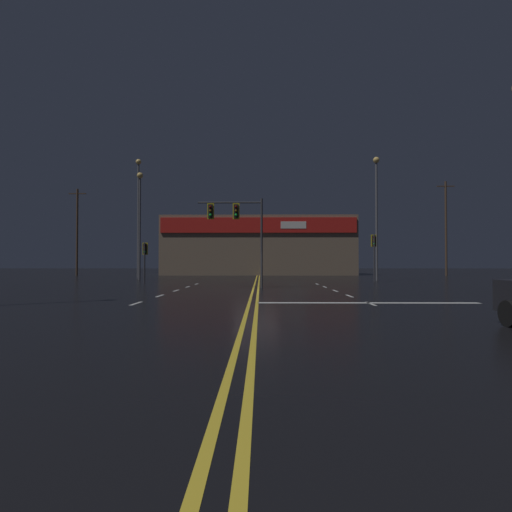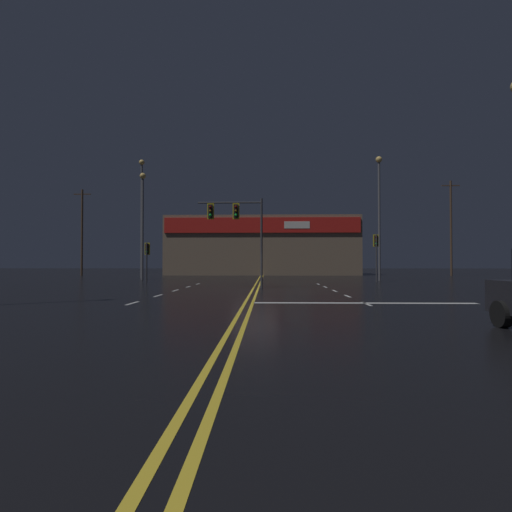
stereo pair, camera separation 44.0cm
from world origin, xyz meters
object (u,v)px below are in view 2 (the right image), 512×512
at_px(traffic_signal_corner_northwest, 147,253).
at_px(streetlight_near_right, 379,203).
at_px(streetlight_far_left, 143,212).
at_px(traffic_signal_corner_northeast, 376,247).
at_px(streetlight_near_left, 142,205).
at_px(traffic_signal_median, 236,220).

bearing_deg(traffic_signal_corner_northwest, streetlight_near_right, 9.57).
bearing_deg(traffic_signal_corner_northwest, streetlight_far_left, 111.66).
height_order(traffic_signal_corner_northeast, streetlight_far_left, streetlight_far_left).
relative_size(streetlight_near_left, streetlight_near_right, 1.11).
bearing_deg(traffic_signal_median, streetlight_far_left, 128.28).
bearing_deg(streetlight_near_right, traffic_signal_corner_northeast, -110.19).
xyz_separation_m(traffic_signal_median, streetlight_near_left, (-11.03, 16.04, 3.33)).
distance_m(streetlight_near_right, streetlight_far_left, 21.70).
relative_size(traffic_signal_corner_northeast, streetlight_near_left, 0.32).
relative_size(streetlight_near_left, streetlight_far_left, 1.22).
xyz_separation_m(traffic_signal_corner_northwest, streetlight_near_left, (-3.19, 8.48, 5.20)).
height_order(traffic_signal_median, streetlight_near_left, streetlight_near_left).
relative_size(traffic_signal_corner_northwest, streetlight_near_left, 0.26).
relative_size(traffic_signal_corner_northwest, streetlight_near_right, 0.29).
bearing_deg(streetlight_near_left, traffic_signal_corner_northeast, -20.42).
xyz_separation_m(traffic_signal_median, streetlight_near_right, (11.89, 10.89, 2.67)).
relative_size(traffic_signal_corner_northeast, streetlight_near_right, 0.35).
relative_size(traffic_signal_corner_northwest, streetlight_far_left, 0.32).
height_order(traffic_signal_median, streetlight_far_left, streetlight_far_left).
xyz_separation_m(traffic_signal_median, traffic_signal_corner_northeast, (10.80, 7.92, -1.38)).
bearing_deg(streetlight_far_left, streetlight_near_left, 109.17).
xyz_separation_m(traffic_signal_median, traffic_signal_corner_northwest, (-7.85, 7.56, -1.87)).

